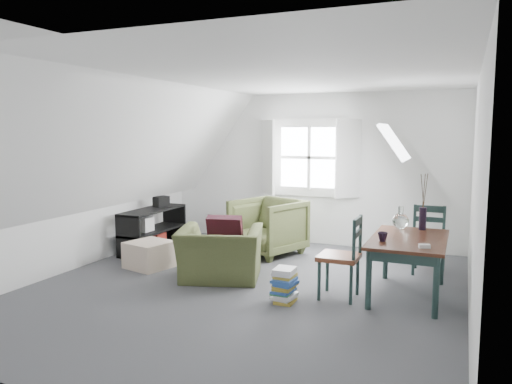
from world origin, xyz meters
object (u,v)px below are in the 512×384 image
at_px(armchair_far, 268,254).
at_px(dining_table, 409,246).
at_px(dining_chair_near, 342,256).
at_px(ottoman, 150,255).
at_px(media_shelf, 151,232).
at_px(armchair_near, 220,279).
at_px(dining_chair_far, 429,237).
at_px(magazine_stack, 285,285).

xyz_separation_m(armchair_far, dining_table, (2.20, -1.21, 0.59)).
distance_m(armchair_far, dining_chair_near, 2.24).
xyz_separation_m(ottoman, media_shelf, (-0.54, 0.83, 0.12)).
relative_size(armchair_near, ottoman, 1.88).
relative_size(armchair_far, dining_chair_far, 1.00).
bearing_deg(armchair_far, magazine_stack, -41.77).
height_order(armchair_near, ottoman, ottoman).
xyz_separation_m(armchair_near, ottoman, (-1.16, 0.12, 0.18)).
bearing_deg(media_shelf, dining_chair_far, 9.03).
xyz_separation_m(dining_table, dining_chair_near, (-0.68, -0.36, -0.10)).
bearing_deg(dining_chair_far, dining_table, 79.47).
bearing_deg(dining_chair_far, media_shelf, 2.78).
height_order(dining_chair_far, media_shelf, dining_chair_far).
distance_m(ottoman, dining_chair_far, 3.80).
bearing_deg(dining_table, ottoman, -173.24).
bearing_deg(dining_chair_far, ottoman, 16.07).
bearing_deg(armchair_far, dining_table, -7.01).
distance_m(armchair_near, dining_table, 2.37).
distance_m(ottoman, media_shelf, 1.00).
xyz_separation_m(ottoman, dining_chair_near, (2.76, -0.23, 0.31)).
bearing_deg(ottoman, armchair_near, -6.10).
bearing_deg(media_shelf, armchair_far, 20.36).
distance_m(ottoman, dining_chair_near, 2.79).
relative_size(armchair_far, ottoman, 1.73).
distance_m(media_shelf, magazine_stack, 3.10).
relative_size(dining_chair_far, magazine_stack, 2.49).
relative_size(armchair_near, armchair_far, 1.08).
bearing_deg(dining_chair_near, ottoman, -100.59).
bearing_deg(armchair_far, media_shelf, -142.16).
bearing_deg(armchair_far, dining_chair_far, 17.68).
height_order(armchair_far, dining_chair_far, dining_chair_far).
bearing_deg(magazine_stack, media_shelf, 152.29).
relative_size(dining_chair_near, magazine_stack, 2.48).
height_order(armchair_far, dining_table, dining_table).
relative_size(armchair_far, magazine_stack, 2.49).
height_order(armchair_near, dining_chair_far, dining_chair_far).
bearing_deg(magazine_stack, armchair_far, 116.41).
relative_size(dining_chair_near, media_shelf, 0.73).
xyz_separation_m(armchair_far, dining_chair_near, (1.52, -1.57, 0.49)).
distance_m(armchair_near, media_shelf, 1.97).
bearing_deg(armchair_near, dining_table, 168.75).
relative_size(dining_table, dining_chair_near, 1.45).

